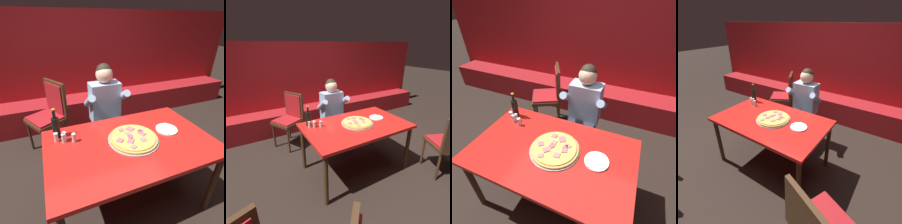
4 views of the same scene
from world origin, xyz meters
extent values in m
plane|color=black|center=(0.00, 0.00, 0.00)|extent=(24.00, 24.00, 0.00)
cube|color=#A3191E|center=(0.00, 2.18, 0.95)|extent=(6.80, 0.16, 1.90)
cube|color=#A3191E|center=(0.00, 1.86, 0.23)|extent=(6.46, 0.48, 0.46)
cylinder|color=#422816|center=(-0.69, -0.40, 0.36)|extent=(0.06, 0.06, 0.72)
cylinder|color=#422816|center=(0.69, -0.40, 0.36)|extent=(0.06, 0.06, 0.72)
cylinder|color=#422816|center=(-0.69, 0.40, 0.36)|extent=(0.06, 0.06, 0.72)
cylinder|color=#422816|center=(0.69, 0.40, 0.36)|extent=(0.06, 0.06, 0.72)
cube|color=red|center=(0.00, 0.00, 0.74)|extent=(1.49, 0.91, 0.04)
cylinder|color=#9E9EA3|center=(0.03, 0.01, 0.77)|extent=(0.46, 0.46, 0.01)
cylinder|color=#C69347|center=(0.03, 0.01, 0.78)|extent=(0.44, 0.44, 0.02)
cylinder|color=#E0B251|center=(0.03, 0.01, 0.79)|extent=(0.39, 0.39, 0.01)
cube|color=#A85B66|center=(0.12, 0.06, 0.80)|extent=(0.04, 0.04, 0.01)
cube|color=#B76670|center=(0.05, 0.13, 0.80)|extent=(0.09, 0.09, 0.01)
cube|color=#A85B66|center=(0.00, 0.01, 0.80)|extent=(0.06, 0.06, 0.01)
cube|color=#B76670|center=(0.12, 0.02, 0.80)|extent=(0.06, 0.07, 0.01)
cube|color=#B76670|center=(-0.11, 0.00, 0.80)|extent=(0.08, 0.08, 0.01)
cube|color=#C6757A|center=(0.14, 0.07, 0.80)|extent=(0.05, 0.05, 0.01)
cube|color=#C6757A|center=(0.09, -0.06, 0.80)|extent=(0.06, 0.06, 0.01)
cube|color=#C6757A|center=(-0.04, -0.12, 0.80)|extent=(0.06, 0.05, 0.01)
cube|color=#B76670|center=(-0.02, -0.04, 0.80)|extent=(0.08, 0.08, 0.01)
cube|color=#C6757A|center=(0.00, 0.06, 0.80)|extent=(0.05, 0.06, 0.01)
cube|color=#B76670|center=(-0.03, 0.14, 0.80)|extent=(0.05, 0.05, 0.01)
cylinder|color=white|center=(0.41, 0.04, 0.77)|extent=(0.21, 0.21, 0.01)
cube|color=white|center=(0.41, 0.04, 0.78)|extent=(0.19, 0.19, 0.01)
cylinder|color=black|center=(-0.61, 0.31, 0.86)|extent=(0.07, 0.07, 0.20)
cylinder|color=black|center=(-0.61, 0.31, 1.00)|extent=(0.03, 0.03, 0.08)
cylinder|color=#B29933|center=(-0.61, 0.31, 1.05)|extent=(0.03, 0.03, 0.01)
cylinder|color=silver|center=(-0.62, 0.24, 0.80)|extent=(0.04, 0.04, 0.07)
cylinder|color=silver|center=(-0.62, 0.24, 0.78)|extent=(0.03, 0.03, 0.04)
cylinder|color=silver|center=(-0.62, 0.24, 0.84)|extent=(0.04, 0.04, 0.01)
cylinder|color=silver|center=(-0.56, 0.21, 0.80)|extent=(0.04, 0.04, 0.07)
cylinder|color=#516B33|center=(-0.56, 0.21, 0.78)|extent=(0.03, 0.03, 0.04)
cylinder|color=silver|center=(-0.56, 0.21, 0.84)|extent=(0.04, 0.04, 0.01)
cylinder|color=silver|center=(-0.55, 0.23, 0.80)|extent=(0.04, 0.04, 0.07)
cylinder|color=#28231E|center=(-0.55, 0.23, 0.78)|extent=(0.03, 0.03, 0.04)
cylinder|color=silver|center=(-0.55, 0.23, 0.84)|extent=(0.04, 0.04, 0.01)
cylinder|color=silver|center=(-0.47, 0.18, 0.80)|extent=(0.04, 0.04, 0.07)
cylinder|color=#B23323|center=(-0.47, 0.18, 0.78)|extent=(0.03, 0.03, 0.04)
cylinder|color=silver|center=(-0.47, 0.18, 0.84)|extent=(0.04, 0.04, 0.01)
ellipsoid|color=black|center=(-0.05, 0.55, 0.04)|extent=(0.11, 0.24, 0.09)
ellipsoid|color=black|center=(0.15, 0.55, 0.04)|extent=(0.11, 0.24, 0.09)
cylinder|color=#282833|center=(-0.05, 0.55, 0.23)|extent=(0.11, 0.11, 0.43)
cylinder|color=#282833|center=(0.15, 0.55, 0.23)|extent=(0.11, 0.11, 0.43)
cube|color=#282833|center=(0.05, 0.65, 0.51)|extent=(0.34, 0.40, 0.12)
cube|color=#9EBCE0|center=(0.05, 0.85, 0.78)|extent=(0.38, 0.22, 0.52)
cylinder|color=#9EBCE0|center=(-0.17, 0.77, 0.86)|extent=(0.09, 0.30, 0.25)
cylinder|color=#9EBCE0|center=(0.27, 0.77, 0.86)|extent=(0.09, 0.30, 0.25)
sphere|color=beige|center=(0.05, 0.85, 1.15)|extent=(0.21, 0.21, 0.21)
sphere|color=#2D2319|center=(0.05, 0.87, 1.18)|extent=(0.19, 0.19, 0.19)
cylinder|color=#422816|center=(-0.96, 1.26, 0.23)|extent=(0.04, 0.04, 0.47)
cylinder|color=#422816|center=(-0.78, 0.92, 0.23)|extent=(0.04, 0.04, 0.47)
cylinder|color=#422816|center=(-0.63, 1.44, 0.23)|extent=(0.04, 0.04, 0.47)
cylinder|color=#422816|center=(-0.45, 1.11, 0.23)|extent=(0.04, 0.04, 0.47)
cube|color=#422816|center=(-0.71, 1.18, 0.49)|extent=(0.60, 0.60, 0.05)
cube|color=#A3191E|center=(-0.71, 1.18, 0.53)|extent=(0.55, 0.55, 0.03)
cube|color=#422816|center=(-0.53, 1.28, 0.76)|extent=(0.25, 0.40, 0.49)
cube|color=#A3191E|center=(-0.55, 1.27, 0.76)|extent=(0.20, 0.33, 0.41)
cylinder|color=#422816|center=(1.01, -0.46, 0.23)|extent=(0.04, 0.04, 0.45)
cube|color=#A3191E|center=(1.11, -0.71, 0.52)|extent=(0.53, 0.53, 0.03)
cube|color=#422816|center=(1.03, -0.89, 0.73)|extent=(0.42, 0.21, 0.46)
cube|color=#A3191E|center=(1.04, -0.87, 0.73)|extent=(0.34, 0.16, 0.39)
camera|label=1|loc=(-0.62, -1.11, 1.73)|focal=28.00mm
camera|label=2|loc=(-1.36, -1.85, 1.85)|focal=28.00mm
camera|label=3|loc=(0.54, -0.94, 1.98)|focal=28.00mm
camera|label=4|loc=(1.35, -1.53, 1.95)|focal=28.00mm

